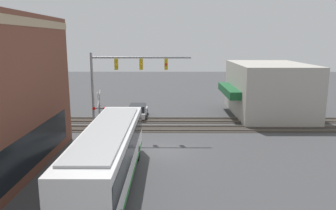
{
  "coord_description": "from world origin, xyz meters",
  "views": [
    {
      "loc": [
        -22.8,
        -0.52,
        8.0
      ],
      "look_at": [
        4.71,
        -0.39,
        2.49
      ],
      "focal_mm": 35.0,
      "sensor_mm": 36.0,
      "label": 1
    }
  ],
  "objects": [
    {
      "name": "ground_plane",
      "position": [
        0.0,
        0.0,
        0.0
      ],
      "size": [
        120.0,
        120.0,
        0.0
      ],
      "primitive_type": "plane",
      "color": "#424244"
    },
    {
      "name": "shop_building",
      "position": [
        12.19,
        -11.14,
        2.76
      ],
      "size": [
        11.13,
        8.56,
        5.52
      ],
      "color": "#B2ADA3",
      "rests_on": "ground"
    },
    {
      "name": "city_bus",
      "position": [
        -5.93,
        2.8,
        1.85
      ],
      "size": [
        12.45,
        2.59,
        3.34
      ],
      "color": "white",
      "rests_on": "ground"
    },
    {
      "name": "traffic_signal_gantry",
      "position": [
        4.13,
        3.37,
        5.2
      ],
      "size": [
        0.42,
        8.28,
        6.96
      ],
      "color": "gray",
      "rests_on": "ground"
    },
    {
      "name": "crossing_signal",
      "position": [
        4.13,
        5.4,
        2.3
      ],
      "size": [
        1.41,
        1.18,
        3.81
      ],
      "color": "gray",
      "rests_on": "ground"
    },
    {
      "name": "rail_track_near",
      "position": [
        6.0,
        0.0,
        0.03
      ],
      "size": [
        2.6,
        60.0,
        0.15
      ],
      "color": "#332D28",
      "rests_on": "ground"
    },
    {
      "name": "rail_track_far",
      "position": [
        9.2,
        0.0,
        0.03
      ],
      "size": [
        2.6,
        60.0,
        0.15
      ],
      "color": "#332D28",
      "rests_on": "ground"
    },
    {
      "name": "parked_car_silver",
      "position": [
        10.53,
        2.8,
        0.64
      ],
      "size": [
        4.32,
        1.82,
        1.38
      ],
      "color": "#B7B7BC",
      "rests_on": "ground"
    }
  ]
}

